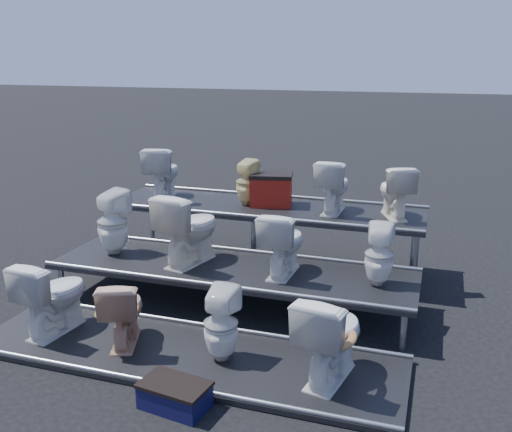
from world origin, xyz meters
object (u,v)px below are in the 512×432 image
(toilet_1, at_px, (123,310))
(toilet_6, at_px, (283,242))
(toilet_5, at_px, (189,228))
(step_stool, at_px, (175,397))
(toilet_3, at_px, (331,335))
(toilet_2, at_px, (221,324))
(toilet_8, at_px, (163,172))
(toilet_7, at_px, (379,255))
(toilet_9, at_px, (246,182))
(toilet_10, at_px, (333,186))
(toilet_11, at_px, (395,191))
(toilet_0, at_px, (53,295))
(red_crate, at_px, (271,191))
(toilet_4, at_px, (112,222))

(toilet_1, bearing_deg, toilet_6, -154.59)
(toilet_5, relative_size, step_stool, 1.56)
(toilet_3, height_order, step_stool, toilet_3)
(toilet_2, bearing_deg, toilet_8, -52.67)
(toilet_3, bearing_deg, toilet_5, -23.19)
(toilet_3, xyz_separation_m, toilet_7, (0.25, 1.30, 0.32))
(toilet_3, relative_size, toilet_9, 1.34)
(toilet_10, distance_m, toilet_11, 0.77)
(toilet_6, height_order, toilet_11, toilet_11)
(toilet_1, distance_m, step_stool, 1.22)
(toilet_8, xyz_separation_m, toilet_11, (3.19, 0.00, -0.03))
(toilet_1, bearing_deg, toilet_11, -152.36)
(step_stool, bearing_deg, toilet_7, 64.01)
(toilet_3, distance_m, toilet_5, 2.36)
(toilet_5, bearing_deg, toilet_7, -166.97)
(toilet_2, distance_m, toilet_6, 1.38)
(toilet_10, bearing_deg, toilet_6, 78.93)
(toilet_9, bearing_deg, toilet_0, 79.84)
(toilet_7, bearing_deg, toilet_1, 28.17)
(toilet_8, bearing_deg, toilet_6, 137.57)
(toilet_10, bearing_deg, toilet_1, 60.97)
(toilet_0, distance_m, toilet_10, 3.59)
(toilet_10, relative_size, step_stool, 1.26)
(toilet_7, relative_size, toilet_11, 1.01)
(step_stool, bearing_deg, toilet_10, 87.27)
(toilet_3, relative_size, step_stool, 1.50)
(toilet_7, height_order, toilet_8, toilet_8)
(red_crate, bearing_deg, toilet_8, 171.42)
(toilet_9, distance_m, step_stool, 3.56)
(toilet_11, bearing_deg, toilet_4, 0.92)
(toilet_4, height_order, red_crate, toilet_4)
(toilet_6, bearing_deg, toilet_9, -53.81)
(toilet_6, relative_size, toilet_10, 1.06)
(toilet_8, bearing_deg, toilet_2, 115.10)
(toilet_2, bearing_deg, toilet_0, 1.37)
(toilet_5, xyz_separation_m, toilet_11, (2.20, 1.30, 0.31))
(toilet_0, bearing_deg, toilet_9, -108.40)
(toilet_9, relative_size, step_stool, 1.12)
(toilet_1, relative_size, toilet_11, 1.04)
(toilet_0, distance_m, toilet_9, 2.95)
(toilet_3, bearing_deg, red_crate, -52.53)
(toilet_11, height_order, red_crate, toilet_11)
(toilet_1, height_order, step_stool, toilet_1)
(toilet_2, bearing_deg, step_stool, 82.47)
(toilet_4, bearing_deg, step_stool, 148.66)
(toilet_11, bearing_deg, toilet_10, -21.07)
(toilet_6, xyz_separation_m, toilet_10, (0.30, 1.30, 0.38))
(toilet_8, bearing_deg, toilet_3, 127.36)
(toilet_8, bearing_deg, toilet_4, 77.69)
(toilet_5, height_order, red_crate, toilet_5)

